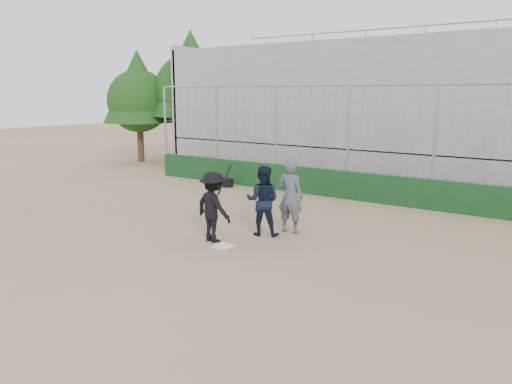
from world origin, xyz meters
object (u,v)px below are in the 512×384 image
Objects in this scene: batter_at_plate at (213,207)px; catcher_crouched at (263,212)px; equipment_bag at (223,183)px; umpire at (290,200)px.

batter_at_plate is 1.40m from catcher_crouched.
batter_at_plate is 1.56× the size of catcher_crouched.
batter_at_plate is at bearing -52.88° from equipment_bag.
umpire is (1.17, 1.82, -0.00)m from batter_at_plate.
equipment_bag is at bearing 137.39° from catcher_crouched.
batter_at_plate reaches higher than equipment_bag.
umpire is (0.44, 0.66, 0.28)m from catcher_crouched.
equipment_bag is at bearing 127.12° from batter_at_plate.
equipment_bag is (-5.28, 4.86, -0.46)m from catcher_crouched.
catcher_crouched is at bearing 57.85° from batter_at_plate.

